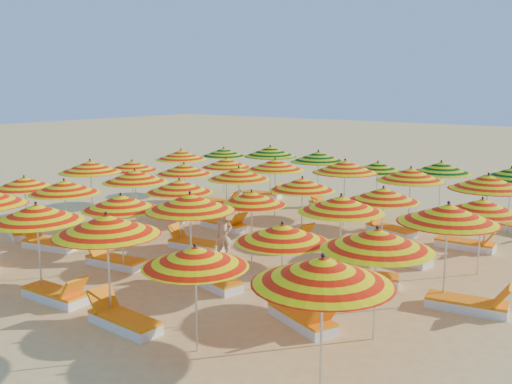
# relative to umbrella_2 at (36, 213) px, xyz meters

# --- Properties ---
(ground) EXTENTS (120.00, 120.00, 0.00)m
(ground) POSITION_rel_umbrella_2_xyz_m (1.22, 6.26, -1.98)
(ground) COLOR #F2C26B
(ground) RESTS_ON ground
(umbrella_2) EXTENTS (2.21, 2.21, 2.25)m
(umbrella_2) POSITION_rel_umbrella_2_xyz_m (0.00, 0.00, 0.00)
(umbrella_2) COLOR silver
(umbrella_2) RESTS_ON ground
(umbrella_3) EXTENTS (2.87, 2.87, 2.34)m
(umbrella_3) POSITION_rel_umbrella_2_xyz_m (2.47, 0.03, 0.08)
(umbrella_3) COLOR silver
(umbrella_3) RESTS_ON ground
(umbrella_4) EXTENTS (2.42, 2.42, 2.07)m
(umbrella_4) POSITION_rel_umbrella_2_xyz_m (4.89, 0.07, -0.16)
(umbrella_4) COLOR silver
(umbrella_4) RESTS_ON ground
(umbrella_5) EXTENTS (2.30, 2.30, 2.36)m
(umbrella_5) POSITION_rel_umbrella_2_xyz_m (7.52, 0.09, 0.09)
(umbrella_5) COLOR silver
(umbrella_5) RESTS_ON ground
(umbrella_6) EXTENTS (2.06, 2.06, 2.07)m
(umbrella_6) POSITION_rel_umbrella_2_xyz_m (-4.88, 2.64, -0.16)
(umbrella_6) COLOR silver
(umbrella_6) RESTS_ON ground
(umbrella_7) EXTENTS (2.71, 2.71, 2.19)m
(umbrella_7) POSITION_rel_umbrella_2_xyz_m (-2.72, 2.62, -0.06)
(umbrella_7) COLOR silver
(umbrella_7) RESTS_ON ground
(umbrella_8) EXTENTS (2.12, 2.12, 2.14)m
(umbrella_8) POSITION_rel_umbrella_2_xyz_m (0.21, 2.28, -0.10)
(umbrella_8) COLOR silver
(umbrella_8) RESTS_ON ground
(umbrella_9) EXTENTS (2.54, 2.54, 2.35)m
(umbrella_9) POSITION_rel_umbrella_2_xyz_m (2.26, 2.71, 0.09)
(umbrella_9) COLOR silver
(umbrella_9) RESTS_ON ground
(umbrella_10) EXTENTS (2.58, 2.58, 2.09)m
(umbrella_10) POSITION_rel_umbrella_2_xyz_m (5.24, 2.33, -0.14)
(umbrella_10) COLOR silver
(umbrella_10) RESTS_ON ground
(umbrella_11) EXTENTS (2.25, 2.25, 2.28)m
(umbrella_11) POSITION_rel_umbrella_2_xyz_m (7.28, 2.50, 0.03)
(umbrella_11) COLOR silver
(umbrella_11) RESTS_ON ground
(umbrella_12) EXTENTS (2.23, 2.23, 2.33)m
(umbrella_12) POSITION_rel_umbrella_2_xyz_m (-4.93, 5.22, 0.07)
(umbrella_12) COLOR silver
(umbrella_12) RESTS_ON ground
(umbrella_13) EXTENTS (2.20, 2.20, 2.24)m
(umbrella_13) POSITION_rel_umbrella_2_xyz_m (-2.35, 5.01, -0.00)
(umbrella_13) COLOR silver
(umbrella_13) RESTS_ON ground
(umbrella_14) EXTENTS (2.40, 2.40, 2.14)m
(umbrella_14) POSITION_rel_umbrella_2_xyz_m (-0.27, 4.91, -0.09)
(umbrella_14) COLOR silver
(umbrella_14) RESTS_ON ground
(umbrella_15) EXTENTS (2.26, 2.26, 2.05)m
(umbrella_15) POSITION_rel_umbrella_2_xyz_m (2.34, 5.07, -0.17)
(umbrella_15) COLOR silver
(umbrella_15) RESTS_ON ground
(umbrella_16) EXTENTS (2.64, 2.64, 2.27)m
(umbrella_16) POSITION_rel_umbrella_2_xyz_m (5.14, 5.02, 0.02)
(umbrella_16) COLOR silver
(umbrella_16) RESTS_ON ground
(umbrella_17) EXTENTS (2.95, 2.95, 2.37)m
(umbrella_17) POSITION_rel_umbrella_2_xyz_m (7.72, 5.16, 0.11)
(umbrella_17) COLOR silver
(umbrella_17) RESTS_ON ground
(umbrella_18) EXTENTS (2.60, 2.60, 2.08)m
(umbrella_18) POSITION_rel_umbrella_2_xyz_m (-5.17, 7.32, -0.15)
(umbrella_18) COLOR silver
(umbrella_18) RESTS_ON ground
(umbrella_19) EXTENTS (2.05, 2.05, 2.16)m
(umbrella_19) POSITION_rel_umbrella_2_xyz_m (-2.58, 7.50, -0.08)
(umbrella_19) COLOR silver
(umbrella_19) RESTS_ON ground
(umbrella_20) EXTENTS (2.28, 2.28, 2.23)m
(umbrella_20) POSITION_rel_umbrella_2_xyz_m (-0.10, 7.56, -0.02)
(umbrella_20) COLOR silver
(umbrella_20) RESTS_ON ground
(umbrella_21) EXTENTS (2.66, 2.66, 2.15)m
(umbrella_21) POSITION_rel_umbrella_2_xyz_m (2.50, 7.42, -0.09)
(umbrella_21) COLOR silver
(umbrella_21) RESTS_ON ground
(umbrella_22) EXTENTS (2.45, 2.45, 2.13)m
(umbrella_22) POSITION_rel_umbrella_2_xyz_m (5.17, 7.42, -0.11)
(umbrella_22) COLOR silver
(umbrella_22) RESTS_ON ground
(umbrella_23) EXTENTS (2.27, 2.27, 2.07)m
(umbrella_23) POSITION_rel_umbrella_2_xyz_m (7.75, 7.70, -0.16)
(umbrella_23) COLOR silver
(umbrella_23) RESTS_ON ground
(umbrella_24) EXTENTS (2.65, 2.65, 2.28)m
(umbrella_24) POSITION_rel_umbrella_2_xyz_m (-5.12, 9.95, 0.02)
(umbrella_24) COLOR silver
(umbrella_24) RESTS_ON ground
(umbrella_25) EXTENTS (2.51, 2.51, 2.10)m
(umbrella_25) POSITION_rel_umbrella_2_xyz_m (-2.70, 10.01, -0.13)
(umbrella_25) COLOR silver
(umbrella_25) RESTS_ON ground
(umbrella_26) EXTENTS (2.81, 2.81, 2.28)m
(umbrella_26) POSITION_rel_umbrella_2_xyz_m (-0.20, 9.82, 0.03)
(umbrella_26) COLOR silver
(umbrella_26) RESTS_ON ground
(umbrella_27) EXTENTS (2.94, 2.94, 2.40)m
(umbrella_27) POSITION_rel_umbrella_2_xyz_m (2.44, 10.25, 0.13)
(umbrella_27) COLOR silver
(umbrella_27) RESTS_ON ground
(umbrella_28) EXTENTS (2.66, 2.66, 2.33)m
(umbrella_28) POSITION_rel_umbrella_2_xyz_m (4.79, 10.28, 0.07)
(umbrella_28) COLOR silver
(umbrella_28) RESTS_ON ground
(umbrella_29) EXTENTS (2.33, 2.33, 2.39)m
(umbrella_29) POSITION_rel_umbrella_2_xyz_m (7.29, 9.89, 0.12)
(umbrella_29) COLOR silver
(umbrella_29) RESTS_ON ground
(umbrella_30) EXTENTS (2.66, 2.66, 2.12)m
(umbrella_30) POSITION_rel_umbrella_2_xyz_m (-5.08, 12.66, -0.11)
(umbrella_30) COLOR silver
(umbrella_30) RESTS_ON ground
(umbrella_31) EXTENTS (2.43, 2.43, 2.39)m
(umbrella_31) POSITION_rel_umbrella_2_xyz_m (-2.35, 12.51, 0.12)
(umbrella_31) COLOR silver
(umbrella_31) RESTS_ON ground
(umbrella_32) EXTENTS (2.82, 2.82, 2.35)m
(umbrella_32) POSITION_rel_umbrella_2_xyz_m (0.10, 12.38, 0.09)
(umbrella_32) COLOR silver
(umbrella_32) RESTS_ON ground
(umbrella_33) EXTENTS (2.62, 2.62, 2.11)m
(umbrella_33) POSITION_rel_umbrella_2_xyz_m (2.60, 12.53, -0.13)
(umbrella_33) COLOR silver
(umbrella_33) RESTS_ON ground
(umbrella_34) EXTENTS (2.39, 2.39, 2.29)m
(umbrella_34) POSITION_rel_umbrella_2_xyz_m (4.96, 12.63, 0.04)
(umbrella_34) COLOR silver
(umbrella_34) RESTS_ON ground
(umbrella_35) EXTENTS (2.78, 2.78, 2.27)m
(umbrella_35) POSITION_rel_umbrella_2_xyz_m (7.28, 12.68, 0.02)
(umbrella_35) COLOR silver
(umbrella_35) RESTS_ON ground
(lounger_2) EXTENTS (1.76, 0.67, 0.69)m
(lounger_2) POSITION_rel_umbrella_2_xyz_m (0.60, -0.02, -1.83)
(lounger_2) COLOR white
(lounger_2) RESTS_ON ground
(lounger_3) EXTENTS (1.75, 0.64, 0.69)m
(lounger_3) POSITION_rel_umbrella_2_xyz_m (2.97, -0.06, -1.83)
(lounger_3) COLOR white
(lounger_3) RESTS_ON ground
(lounger_4) EXTENTS (1.83, 1.16, 0.69)m
(lounger_4) POSITION_rel_umbrella_2_xyz_m (-5.39, 2.63, -1.83)
(lounger_4) COLOR white
(lounger_4) RESTS_ON ground
(lounger_5) EXTENTS (1.82, 0.98, 0.69)m
(lounger_5) POSITION_rel_umbrella_2_xyz_m (-3.32, 2.36, -1.83)
(lounger_5) COLOR white
(lounger_5) RESTS_ON ground
(lounger_6) EXTENTS (1.79, 0.81, 0.69)m
(lounger_6) POSITION_rel_umbrella_2_xyz_m (-0.39, 2.46, -1.83)
(lounger_6) COLOR white
(lounger_6) RESTS_ON ground
(lounger_7) EXTENTS (1.82, 0.94, 0.69)m
(lounger_7) POSITION_rel_umbrella_2_xyz_m (2.77, 2.89, -1.83)
(lounger_7) COLOR white
(lounger_7) RESTS_ON ground
(lounger_8) EXTENTS (1.82, 1.19, 0.69)m
(lounger_8) POSITION_rel_umbrella_2_xyz_m (5.83, 2.24, -1.83)
(lounger_8) COLOR white
(lounger_8) RESTS_ON ground
(lounger_9) EXTENTS (1.76, 0.67, 0.69)m
(lounger_9) POSITION_rel_umbrella_2_xyz_m (-2.95, 4.79, -1.83)
(lounger_9) COLOR white
(lounger_9) RESTS_ON ground
(lounger_10) EXTENTS (1.81, 0.86, 0.69)m
(lounger_10) POSITION_rel_umbrella_2_xyz_m (0.23, 5.02, -1.83)
(lounger_10) COLOR white
(lounger_10) RESTS_ON ground
(lounger_11) EXTENTS (1.82, 1.22, 0.69)m
(lounger_11) POSITION_rel_umbrella_2_xyz_m (5.65, 5.24, -1.83)
(lounger_11) COLOR white
(lounger_11) RESTS_ON ground
(lounger_12) EXTENTS (1.80, 0.86, 0.69)m
(lounger_12) POSITION_rel_umbrella_2_xyz_m (8.32, 5.07, -1.83)
(lounger_12) COLOR white
(lounger_12) RESTS_ON ground
(lounger_13) EXTENTS (1.78, 0.73, 0.69)m
(lounger_13) POSITION_rel_umbrella_2_xyz_m (-3.08, 7.43, -1.83)
(lounger_13) COLOR white
(lounger_13) RESTS_ON ground
(lounger_14) EXTENTS (1.77, 0.72, 0.69)m
(lounger_14) POSITION_rel_umbrella_2_xyz_m (-0.60, 7.38, -1.83)
(lounger_14) COLOR white
(lounger_14) RESTS_ON ground
(lounger_15) EXTENTS (1.82, 0.93, 0.69)m
(lounger_15) POSITION_rel_umbrella_2_xyz_m (2.00, 7.53, -1.83)
(lounger_15) COLOR white
(lounger_15) RESTS_ON ground
(lounger_16) EXTENTS (1.81, 0.86, 0.69)m
(lounger_16) POSITION_rel_umbrella_2_xyz_m (5.67, 7.54, -1.83)
(lounger_16) COLOR white
(lounger_16) RESTS_ON ground
(lounger_17) EXTENTS (1.81, 0.91, 0.69)m
(lounger_17) POSITION_rel_umbrella_2_xyz_m (-3.21, 10.23, -1.83)
(lounger_17) COLOR white
(lounger_17) RESTS_ON ground
(lounger_18) EXTENTS (1.83, 1.04, 0.69)m
(lounger_18) POSITION_rel_umbrella_2_xyz_m (4.20, 10.21, -1.83)
(lounger_18) COLOR white
(lounger_18) RESTS_ON ground
(lounger_19) EXTENTS (1.76, 0.67, 0.69)m
(lounger_19) POSITION_rel_umbrella_2_xyz_m (6.79, 9.94, -1.83)
(lounger_19) COLOR white
(lounger_19) RESTS_ON ground
(lounger_20) EXTENTS (1.81, 0.88, 0.69)m
(lounger_20) POSITION_rel_umbrella_2_xyz_m (-2.85, 12.69, -1.83)
(lounger_20) COLOR white
(lounger_20) RESTS_ON ground
(lounger_21) EXTENTS (1.83, 1.07, 0.69)m
(lounger_21) POSITION_rel_umbrella_2_xyz_m (0.60, 12.30, -1.83)
(lounger_21) COLOR white
(lounger_21) RESTS_ON ground
(beachgoer_a) EXTENTS (0.54, 0.60, 1.38)m
(beachgoer_a) POSITION_rel_umbrella_2_xyz_m (1.57, 4.77, -1.29)
(beachgoer_a) COLOR tan
(beachgoer_a) RESTS_ON ground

